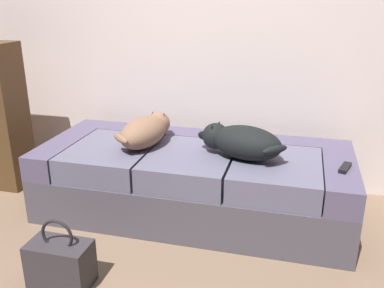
# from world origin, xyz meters

# --- Properties ---
(couch) EXTENTS (2.04, 0.87, 0.46)m
(couch) POSITION_xyz_m (0.00, 1.03, 0.23)
(couch) COLOR #4A454F
(couch) RESTS_ON ground
(dog_tan) EXTENTS (0.32, 0.58, 0.20)m
(dog_tan) POSITION_xyz_m (-0.33, 1.02, 0.56)
(dog_tan) COLOR #845E47
(dog_tan) RESTS_ON couch
(dog_dark) EXTENTS (0.59, 0.37, 0.21)m
(dog_dark) POSITION_xyz_m (0.32, 0.96, 0.57)
(dog_dark) COLOR black
(dog_dark) RESTS_ON couch
(tv_remote) EXTENTS (0.09, 0.16, 0.02)m
(tv_remote) POSITION_xyz_m (0.93, 0.92, 0.47)
(tv_remote) COLOR black
(tv_remote) RESTS_ON couch
(handbag) EXTENTS (0.32, 0.18, 0.38)m
(handbag) POSITION_xyz_m (-0.47, 0.11, 0.13)
(handbag) COLOR #322D32
(handbag) RESTS_ON ground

